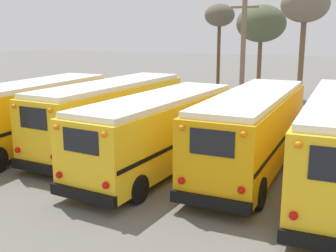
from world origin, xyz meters
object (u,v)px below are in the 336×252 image
Objects in this scene: school_bus_2 at (160,130)px; school_bus_3 at (253,129)px; bare_tree_2 at (261,24)px; utility_pole at (243,53)px; school_bus_0 at (31,113)px; bare_tree_0 at (220,17)px; bare_tree_1 at (305,6)px; school_bus_1 at (111,113)px.

school_bus_2 is 0.95× the size of school_bus_3.
bare_tree_2 is at bearing 93.67° from school_bus_2.
utility_pole is (-3.80, 11.16, 2.33)m from school_bus_3.
bare_tree_0 is (0.81, 23.22, 4.93)m from school_bus_0.
school_bus_3 is 24.10m from bare_tree_0.
utility_pole is at bearing -133.66° from bare_tree_1.
school_bus_3 is at bearing -87.51° from bare_tree_1.
bare_tree_2 reaches higher than school_bus_0.
bare_tree_0 is at bearing 113.04° from school_bus_3.
school_bus_1 is 22.29m from bare_tree_0.
utility_pole is 5.48m from bare_tree_1.
school_bus_2 is 1.23× the size of bare_tree_0.
bare_tree_1 reaches higher than bare_tree_2.
school_bus_2 is 12.82m from utility_pole.
bare_tree_2 is (-4.65, 18.85, 4.23)m from school_bus_3.
utility_pole is 7.97m from bare_tree_2.
bare_tree_1 reaches higher than school_bus_1.
school_bus_3 is at bearing -76.15° from bare_tree_2.
school_bus_3 is 1.29× the size of utility_pole.
school_bus_2 is at bearing 0.71° from school_bus_0.
utility_pole is 1.00× the size of bare_tree_0.
school_bus_0 is 1.21× the size of utility_pole.
bare_tree_1 is at bearing 46.34° from utility_pole.
bare_tree_2 is (-1.30, 20.28, 4.31)m from school_bus_2.
school_bus_1 is at bearing -96.23° from bare_tree_2.
bare_tree_0 reaches higher than school_bus_2.
school_bus_0 is 10.15m from school_bus_3.
bare_tree_1 reaches higher than school_bus_3.
school_bus_1 is (3.35, 1.64, -0.01)m from school_bus_0.
school_bus_2 is 24.40m from bare_tree_0.
bare_tree_1 is at bearing 92.49° from school_bus_3.
bare_tree_1 is at bearing 59.53° from school_bus_0.
school_bus_0 is 14.31m from utility_pole.
school_bus_1 reaches higher than school_bus_2.
school_bus_0 is at bearing -179.29° from school_bus_2.
bare_tree_1 is (-0.63, 14.48, 5.31)m from school_bus_3.
school_bus_0 is at bearing -104.83° from bare_tree_2.
bare_tree_1 reaches higher than utility_pole.
school_bus_0 reaches higher than school_bus_3.
school_bus_1 is 16.46m from bare_tree_1.
school_bus_3 is 1.35× the size of bare_tree_2.
bare_tree_0 reaches higher than bare_tree_2.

